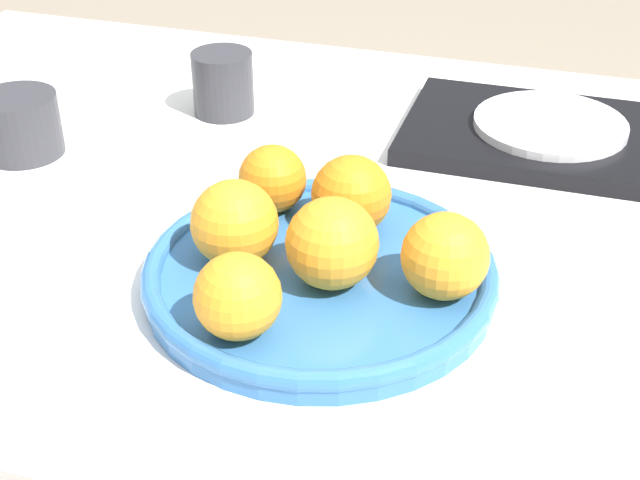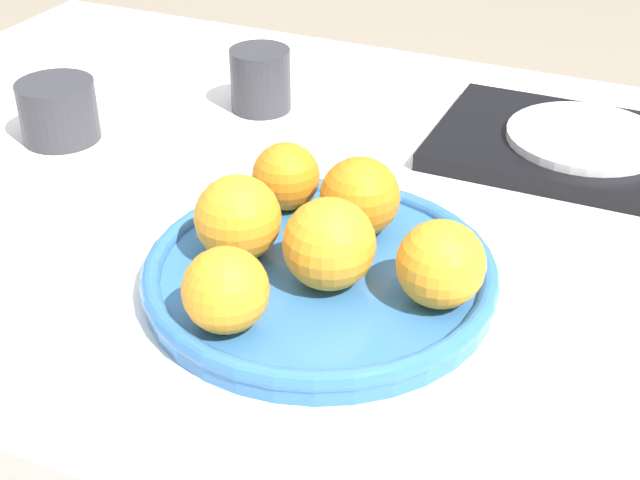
% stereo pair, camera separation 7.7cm
% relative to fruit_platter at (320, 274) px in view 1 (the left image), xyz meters
% --- Properties ---
extents(table, '(1.39, 0.86, 0.71)m').
position_rel_fruit_platter_xyz_m(table, '(-0.03, 0.16, -0.37)').
color(table, white).
rests_on(table, ground_plane).
extents(fruit_platter, '(0.31, 0.31, 0.03)m').
position_rel_fruit_platter_xyz_m(fruit_platter, '(0.00, 0.00, 0.00)').
color(fruit_platter, '#336BAD').
rests_on(fruit_platter, table).
extents(orange_0, '(0.08, 0.08, 0.08)m').
position_rel_fruit_platter_xyz_m(orange_0, '(-0.08, -0.01, 0.04)').
color(orange_0, orange).
rests_on(orange_0, fruit_platter).
extents(orange_1, '(0.07, 0.07, 0.07)m').
position_rel_fruit_platter_xyz_m(orange_1, '(0.01, 0.07, 0.04)').
color(orange_1, orange).
rests_on(orange_1, fruit_platter).
extents(orange_2, '(0.08, 0.08, 0.08)m').
position_rel_fruit_platter_xyz_m(orange_2, '(0.02, -0.02, 0.04)').
color(orange_2, orange).
rests_on(orange_2, fruit_platter).
extents(orange_3, '(0.07, 0.07, 0.07)m').
position_rel_fruit_platter_xyz_m(orange_3, '(0.11, -0.00, 0.04)').
color(orange_3, orange).
rests_on(orange_3, fruit_platter).
extents(orange_4, '(0.07, 0.07, 0.07)m').
position_rel_fruit_platter_xyz_m(orange_4, '(-0.03, -0.10, 0.04)').
color(orange_4, orange).
rests_on(orange_4, fruit_platter).
extents(orange_5, '(0.07, 0.07, 0.07)m').
position_rel_fruit_platter_xyz_m(orange_5, '(-0.08, 0.09, 0.04)').
color(orange_5, orange).
rests_on(orange_5, fruit_platter).
extents(serving_tray, '(0.33, 0.22, 0.02)m').
position_rel_fruit_platter_xyz_m(serving_tray, '(0.17, 0.35, -0.00)').
color(serving_tray, black).
rests_on(serving_tray, table).
extents(side_plate, '(0.17, 0.17, 0.01)m').
position_rel_fruit_platter_xyz_m(side_plate, '(0.17, 0.35, 0.01)').
color(side_plate, white).
rests_on(side_plate, serving_tray).
extents(cup_0, '(0.09, 0.09, 0.07)m').
position_rel_fruit_platter_xyz_m(cup_0, '(-0.40, 0.15, 0.02)').
color(cup_0, '#333338').
rests_on(cup_0, table).
extents(cup_1, '(0.07, 0.07, 0.08)m').
position_rel_fruit_platter_xyz_m(cup_1, '(-0.23, 0.32, 0.02)').
color(cup_1, '#333338').
rests_on(cup_1, table).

